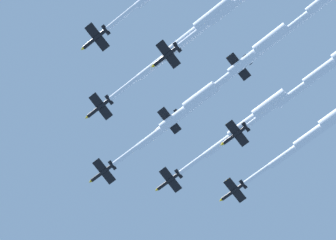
{
  "coord_description": "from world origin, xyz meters",
  "views": [
    {
      "loc": [
        41.97,
        64.27,
        39.2
      ],
      "look_at": [
        0.0,
        0.0,
        219.69
      ],
      "focal_mm": 71.29,
      "sensor_mm": 36.0,
      "label": 1
    }
  ],
  "objects": [
    {
      "name": "jet_port_mid",
      "position": [
        -7.98,
        27.06,
        218.55
      ],
      "size": [
        18.29,
        47.97,
        4.31
      ],
      "color": "black"
    },
    {
      "name": "jet_port_inner",
      "position": [
        9.61,
        22.98,
        219.41
      ],
      "size": [
        20.48,
        53.18,
        4.33
      ],
      "color": "black"
    },
    {
      "name": "jet_port_outer",
      "position": [
        -38.7,
        18.45,
        220.98
      ],
      "size": [
        18.63,
        49.21,
        4.23
      ],
      "color": "black"
    },
    {
      "name": "jet_starboard_inner",
      "position": [
        -19.78,
        10.71,
        220.1
      ],
      "size": [
        18.79,
        48.83,
        4.31
      ],
      "color": "black"
    },
    {
      "name": "jet_trail_port",
      "position": [
        -27.91,
        36.89,
        218.65
      ],
      "size": [
        19.67,
        51.56,
        4.28
      ],
      "color": "black"
    },
    {
      "name": "jet_lead",
      "position": [
        -0.84,
        2.39,
        217.78
      ],
      "size": [
        18.88,
        47.54,
        4.21
      ],
      "color": "black"
    }
  ]
}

